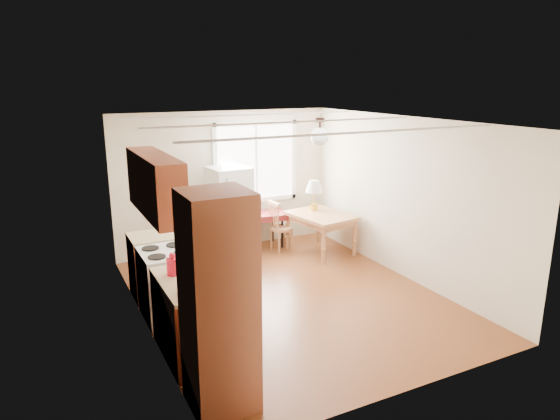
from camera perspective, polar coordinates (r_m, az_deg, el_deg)
room_shell at (r=6.83m, az=1.09°, el=-0.37°), size 4.60×5.60×2.62m
kitchen_run at (r=5.80m, az=-11.22°, el=-7.71°), size 0.65×3.40×2.20m
window_unit at (r=9.20m, az=-2.77°, el=5.46°), size 1.64×0.05×1.51m
pendant_light at (r=7.33m, az=4.56°, el=8.47°), size 0.26×0.26×0.40m
refrigerator at (r=8.72m, az=-5.80°, el=-0.22°), size 0.70×0.71×1.58m
bench at (r=9.06m, az=-3.71°, el=-0.92°), size 1.49×0.72×0.66m
dining_table at (r=8.90m, az=4.71°, el=-1.09°), size 1.03×1.26×0.71m
chair at (r=8.98m, az=-0.28°, el=-1.52°), size 0.41×0.40×0.91m
table_lamp at (r=9.03m, az=3.92°, el=2.45°), size 0.32×0.32×0.55m
coffee_maker at (r=5.28m, az=-9.87°, el=-7.73°), size 0.22×0.26×0.36m
kettle at (r=5.74m, az=-12.18°, el=-6.24°), size 0.14×0.14×0.26m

